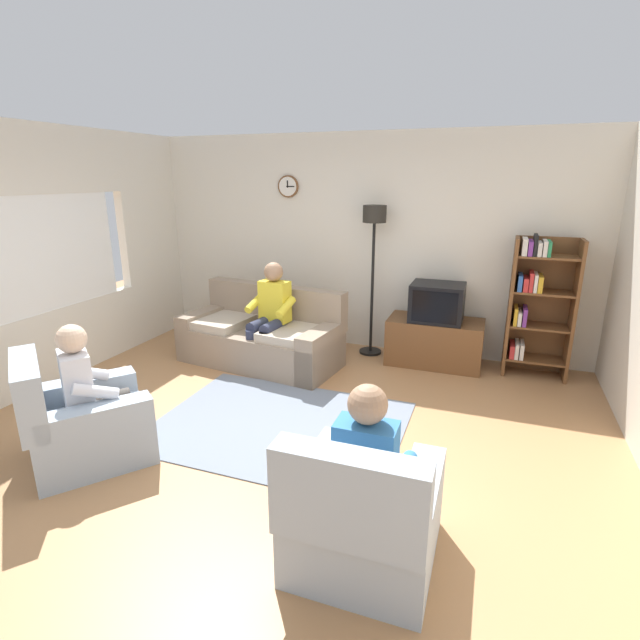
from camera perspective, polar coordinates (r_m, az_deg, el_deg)
ground_plane at (r=4.29m, az=-4.78°, el=-13.95°), size 12.00×12.00×0.00m
back_wall_assembly at (r=6.25m, az=5.26°, el=9.00°), size 6.20×0.17×2.70m
left_wall_assembly at (r=5.64m, az=-32.53°, el=5.49°), size 0.12×5.80×2.70m
couch at (r=5.85m, az=-6.88°, el=-2.05°), size 2.00×1.12×0.90m
tv_stand at (r=5.93m, az=13.39°, el=-2.53°), size 1.10×0.56×0.55m
tv at (r=5.76m, az=13.69°, el=2.05°), size 0.60×0.49×0.44m
bookshelf at (r=5.83m, az=24.27°, el=1.92°), size 0.68×0.36×1.59m
floor_lamp at (r=5.90m, az=6.39°, el=9.47°), size 0.28×0.28×1.85m
armchair_near_window at (r=4.33m, az=-26.11°, el=-11.09°), size 1.17×1.19×0.90m
armchair_near_bookshelf at (r=3.01m, az=5.22°, el=-22.27°), size 0.81×0.88×0.90m
area_rug at (r=4.51m, az=-4.84°, el=-12.25°), size 2.20×1.70×0.01m
person_on_couch at (r=5.57m, az=-5.93°, el=1.16°), size 0.55×0.57×1.24m
person_in_left_armchair at (r=4.20m, az=-25.45°, el=-7.06°), size 0.62×0.64×1.12m
person_in_right_armchair at (r=2.90m, az=5.85°, el=-16.35°), size 0.51×0.54×1.12m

